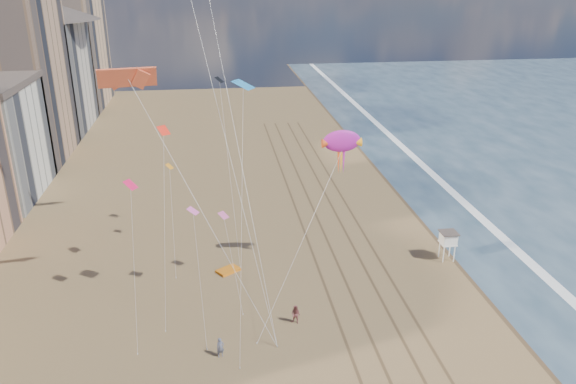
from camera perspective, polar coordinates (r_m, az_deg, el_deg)
The scene contains 9 objects.
wet_sand at distance 81.43m, azimuth 15.35°, elevation -1.75°, with size 260.00×260.00×0.00m, color #42301E.
foam at distance 83.12m, azimuth 18.02°, elevation -1.57°, with size 260.00×260.00×0.00m, color white.
tracks at distance 67.90m, azimuth 5.60°, elevation -5.90°, with size 7.68×120.00×0.01m.
lifeguard_stand at distance 66.94m, azimuth 15.97°, elevation -4.56°, with size 1.93×1.93×3.49m.
grounded_kite at distance 63.46m, azimuth -6.08°, elevation -7.91°, with size 2.45×1.56×0.28m, color orange.
show_kite at distance 57.89m, azimuth 5.48°, elevation 5.13°, with size 7.14×6.58×21.16m.
kite_flyer_a at distance 50.67m, azimuth -6.89°, elevation -15.42°, with size 0.68×0.44×1.85m, color slate.
kite_flyer_b at distance 54.32m, azimuth 0.80°, elevation -12.35°, with size 0.93×0.72×1.91m, color brown.
small_kites at distance 54.51m, azimuth -9.42°, elevation 4.58°, with size 12.26×18.95×15.99m.
Camera 1 is at (-12.06, -28.40, 31.42)m, focal length 35.00 mm.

